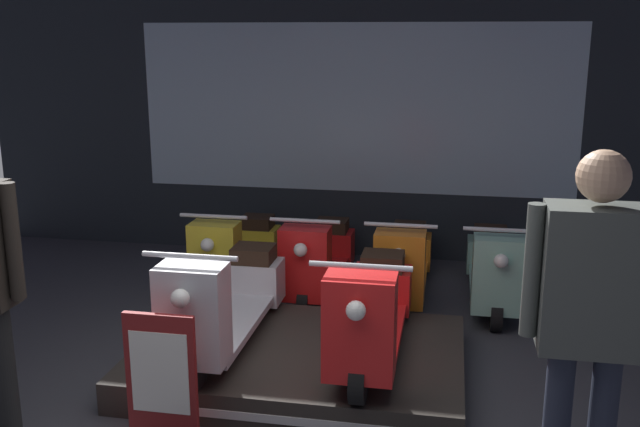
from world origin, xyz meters
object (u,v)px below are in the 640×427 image
person_right_browsing (591,306)px  scooter_backrow_3 (494,269)px  scooter_display_left (225,302)px  scooter_display_right (371,312)px  scooter_backrow_1 (319,259)px  scooter_backrow_2 (404,263)px  scooter_backrow_0 (237,254)px  price_sign_board (161,381)px

person_right_browsing → scooter_backrow_3: bearing=95.1°
scooter_display_left → scooter_backrow_3: 2.54m
scooter_display_right → scooter_backrow_1: scooter_display_right is taller
scooter_backrow_1 → person_right_browsing: (1.79, -2.83, 0.77)m
scooter_backrow_1 → person_right_browsing: size_ratio=0.95×
scooter_display_right → scooter_display_left: bearing=180.0°
scooter_backrow_2 → person_right_browsing: 3.10m
scooter_backrow_2 → person_right_browsing: bearing=-70.1°
scooter_display_left → scooter_backrow_0: bearing=104.7°
scooter_display_left → scooter_display_right: size_ratio=1.00×
scooter_backrow_3 → price_sign_board: size_ratio=2.14×
scooter_display_left → price_sign_board: (-0.07, -0.92, -0.12)m
scooter_display_right → scooter_backrow_2: (0.10, 1.72, -0.21)m
scooter_backrow_0 → scooter_display_left: bearing=-75.3°
scooter_backrow_3 → person_right_browsing: size_ratio=0.95×
scooter_display_left → scooter_backrow_3: scooter_display_left is taller
scooter_display_left → scooter_backrow_3: size_ratio=1.00×
person_right_browsing → price_sign_board: (-2.19, 0.18, -0.67)m
scooter_display_right → scooter_backrow_2: 1.73m
scooter_backrow_3 → scooter_backrow_2: bearing=180.0°
scooter_display_right → scooter_backrow_3: scooter_display_right is taller
scooter_backrow_2 → scooter_backrow_3: size_ratio=1.00×
scooter_backrow_0 → scooter_backrow_3: same height
scooter_backrow_3 → price_sign_board: scooter_backrow_3 is taller
price_sign_board → scooter_backrow_2: bearing=66.2°
scooter_backrow_1 → scooter_backrow_3: same height
scooter_display_right → price_sign_board: 1.42m
scooter_display_left → price_sign_board: bearing=-94.6°
scooter_display_right → scooter_backrow_0: bearing=130.1°
scooter_backrow_0 → person_right_browsing: person_right_browsing is taller
scooter_display_left → scooter_backrow_2: 2.05m
scooter_display_right → scooter_backrow_2: bearing=86.8°
scooter_backrow_1 → price_sign_board: (-0.39, -2.64, 0.09)m
person_right_browsing → price_sign_board: person_right_browsing is taller
scooter_display_right → scooter_backrow_3: bearing=63.2°
scooter_display_right → person_right_browsing: size_ratio=0.95×
scooter_backrow_1 → scooter_backrow_2: same height
price_sign_board → scooter_backrow_3: bearing=53.8°
scooter_backrow_0 → scooter_backrow_1: 0.77m
scooter_display_left → scooter_display_right: 0.99m
scooter_backrow_0 → scooter_backrow_2: same height
scooter_display_left → scooter_backrow_0: scooter_display_left is taller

